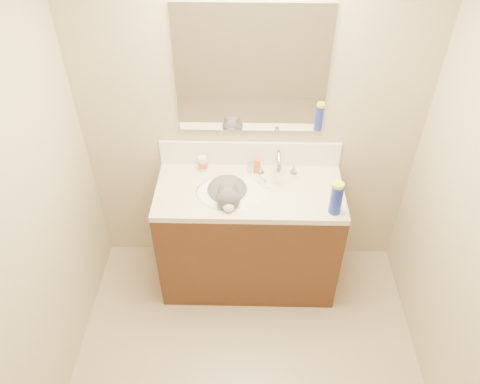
{
  "coord_description": "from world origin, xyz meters",
  "views": [
    {
      "loc": [
        -0.01,
        -1.29,
        2.79
      ],
      "look_at": [
        -0.06,
        0.92,
        0.88
      ],
      "focal_mm": 35.0,
      "sensor_mm": 36.0,
      "label": 1
    }
  ],
  "objects_px": {
    "silver_jar": "(251,167)",
    "basin": "(231,200)",
    "amber_bottle": "(257,166)",
    "cat": "(228,196)",
    "pill_bottle": "(203,164)",
    "spray_can": "(336,199)",
    "vanity_cabinet": "(249,238)",
    "faucet": "(278,166)"
  },
  "relations": [
    {
      "from": "vanity_cabinet",
      "to": "cat",
      "type": "distance_m",
      "value": 0.44
    },
    {
      "from": "cat",
      "to": "amber_bottle",
      "type": "relative_size",
      "value": 4.0
    },
    {
      "from": "faucet",
      "to": "amber_bottle",
      "type": "xyz_separation_m",
      "value": [
        -0.13,
        0.05,
        -0.03
      ]
    },
    {
      "from": "vanity_cabinet",
      "to": "amber_bottle",
      "type": "xyz_separation_m",
      "value": [
        0.05,
        0.18,
        0.5
      ]
    },
    {
      "from": "basin",
      "to": "pill_bottle",
      "type": "distance_m",
      "value": 0.32
    },
    {
      "from": "spray_can",
      "to": "pill_bottle",
      "type": "bearing_deg",
      "value": 154.38
    },
    {
      "from": "cat",
      "to": "silver_jar",
      "type": "xyz_separation_m",
      "value": [
        0.15,
        0.22,
        0.06
      ]
    },
    {
      "from": "spray_can",
      "to": "cat",
      "type": "bearing_deg",
      "value": 165.53
    },
    {
      "from": "cat",
      "to": "spray_can",
      "type": "bearing_deg",
      "value": -19.47
    },
    {
      "from": "cat",
      "to": "silver_jar",
      "type": "bearing_deg",
      "value": 50.59
    },
    {
      "from": "cat",
      "to": "pill_bottle",
      "type": "distance_m",
      "value": 0.3
    },
    {
      "from": "silver_jar",
      "to": "amber_bottle",
      "type": "xyz_separation_m",
      "value": [
        0.04,
        -0.01,
        0.02
      ]
    },
    {
      "from": "amber_bottle",
      "to": "spray_can",
      "type": "xyz_separation_m",
      "value": [
        0.46,
        -0.38,
        0.05
      ]
    },
    {
      "from": "basin",
      "to": "pill_bottle",
      "type": "height_order",
      "value": "pill_bottle"
    },
    {
      "from": "amber_bottle",
      "to": "cat",
      "type": "bearing_deg",
      "value": -131.46
    },
    {
      "from": "pill_bottle",
      "to": "spray_can",
      "type": "bearing_deg",
      "value": -25.62
    },
    {
      "from": "silver_jar",
      "to": "spray_can",
      "type": "height_order",
      "value": "spray_can"
    },
    {
      "from": "spray_can",
      "to": "faucet",
      "type": "bearing_deg",
      "value": 134.67
    },
    {
      "from": "faucet",
      "to": "silver_jar",
      "type": "bearing_deg",
      "value": 163.54
    },
    {
      "from": "basin",
      "to": "silver_jar",
      "type": "distance_m",
      "value": 0.27
    },
    {
      "from": "cat",
      "to": "basin",
      "type": "bearing_deg",
      "value": -6.91
    },
    {
      "from": "basin",
      "to": "silver_jar",
      "type": "xyz_separation_m",
      "value": [
        0.13,
        0.22,
        0.1
      ]
    },
    {
      "from": "amber_bottle",
      "to": "pill_bottle",
      "type": "bearing_deg",
      "value": 177.61
    },
    {
      "from": "faucet",
      "to": "pill_bottle",
      "type": "relative_size",
      "value": 2.73
    },
    {
      "from": "silver_jar",
      "to": "pill_bottle",
      "type": "bearing_deg",
      "value": 178.22
    },
    {
      "from": "cat",
      "to": "spray_can",
      "type": "relative_size",
      "value": 2.07
    },
    {
      "from": "basin",
      "to": "silver_jar",
      "type": "relative_size",
      "value": 6.97
    },
    {
      "from": "vanity_cabinet",
      "to": "pill_bottle",
      "type": "distance_m",
      "value": 0.62
    },
    {
      "from": "vanity_cabinet",
      "to": "faucet",
      "type": "distance_m",
      "value": 0.58
    },
    {
      "from": "faucet",
      "to": "silver_jar",
      "type": "relative_size",
      "value": 4.33
    },
    {
      "from": "silver_jar",
      "to": "amber_bottle",
      "type": "bearing_deg",
      "value": -7.43
    },
    {
      "from": "amber_bottle",
      "to": "silver_jar",
      "type": "bearing_deg",
      "value": 172.57
    },
    {
      "from": "cat",
      "to": "pill_bottle",
      "type": "bearing_deg",
      "value": 122.38
    },
    {
      "from": "vanity_cabinet",
      "to": "spray_can",
      "type": "xyz_separation_m",
      "value": [
        0.51,
        -0.2,
        0.55
      ]
    },
    {
      "from": "vanity_cabinet",
      "to": "silver_jar",
      "type": "bearing_deg",
      "value": 87.05
    },
    {
      "from": "pill_bottle",
      "to": "silver_jar",
      "type": "distance_m",
      "value": 0.32
    },
    {
      "from": "basin",
      "to": "spray_can",
      "type": "bearing_deg",
      "value": -14.83
    },
    {
      "from": "vanity_cabinet",
      "to": "basin",
      "type": "bearing_deg",
      "value": -165.96
    },
    {
      "from": "basin",
      "to": "amber_bottle",
      "type": "distance_m",
      "value": 0.3
    },
    {
      "from": "faucet",
      "to": "amber_bottle",
      "type": "height_order",
      "value": "faucet"
    },
    {
      "from": "silver_jar",
      "to": "basin",
      "type": "bearing_deg",
      "value": -120.81
    },
    {
      "from": "basin",
      "to": "cat",
      "type": "xyz_separation_m",
      "value": [
        -0.02,
        0.0,
        0.04
      ]
    }
  ]
}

